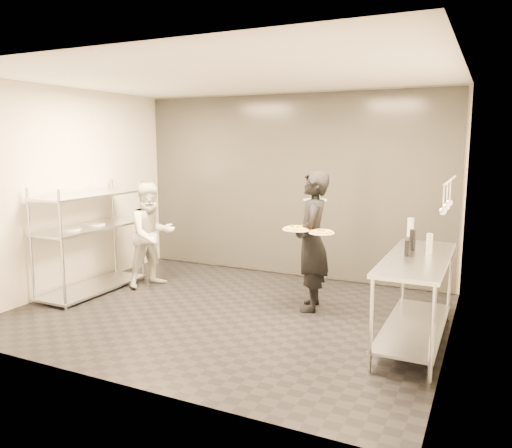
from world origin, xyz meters
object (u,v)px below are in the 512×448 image
at_px(pizza_plate_near, 297,229).
at_px(salad_plate, 315,198).
at_px(prep_counter, 416,285).
at_px(bottle_green, 410,229).
at_px(bottle_clear, 429,244).
at_px(pass_rack, 91,237).
at_px(bottle_dark, 413,240).
at_px(waiter, 312,241).
at_px(chef, 152,235).
at_px(pos_monitor, 407,246).
at_px(pizza_plate_far, 321,232).

bearing_deg(pizza_plate_near, salad_plate, 84.45).
bearing_deg(prep_counter, bottle_green, 103.73).
height_order(pizza_plate_near, bottle_clear, bottle_clear).
relative_size(pass_rack, bottle_clear, 7.59).
relative_size(bottle_clear, bottle_dark, 0.93).
xyz_separation_m(prep_counter, bottle_clear, (0.08, 0.20, 0.40)).
relative_size(waiter, pizza_plate_near, 4.94).
distance_m(salad_plate, bottle_green, 1.22).
distance_m(pass_rack, bottle_dark, 4.25).
relative_size(prep_counter, bottle_green, 6.60).
bearing_deg(bottle_dark, chef, 175.26).
bearing_deg(bottle_dark, waiter, 165.72).
height_order(pass_rack, chef, pass_rack).
height_order(waiter, bottle_dark, waiter).
bearing_deg(pos_monitor, salad_plate, 140.99).
relative_size(pass_rack, pizza_plate_far, 5.38).
bearing_deg(bottle_dark, pizza_plate_far, 175.73).
bearing_deg(chef, pizza_plate_near, -72.64).
bearing_deg(pizza_plate_near, prep_counter, -13.27).
bearing_deg(prep_counter, pizza_plate_far, 162.89).
xyz_separation_m(pass_rack, bottle_dark, (4.24, 0.27, 0.27)).
xyz_separation_m(chef, salad_plate, (2.36, 0.27, 0.61)).
distance_m(pass_rack, prep_counter, 4.33).
height_order(chef, pizza_plate_near, chef).
bearing_deg(chef, bottle_dark, -71.55).
relative_size(pizza_plate_near, salad_plate, 1.17).
relative_size(salad_plate, bottle_clear, 1.41).
xyz_separation_m(pass_rack, waiter, (3.01, 0.58, 0.09)).
distance_m(waiter, salad_plate, 0.56).
distance_m(prep_counter, bottle_green, 0.93).
height_order(pass_rack, salad_plate, pass_rack).
distance_m(prep_counter, pizza_plate_near, 1.52).
bearing_deg(chef, bottle_green, -63.10).
height_order(salad_plate, bottle_dark, salad_plate).
bearing_deg(pass_rack, pizza_plate_near, 6.63).
distance_m(prep_counter, pos_monitor, 0.40).
bearing_deg(bottle_clear, waiter, 164.68).
bearing_deg(pizza_plate_near, chef, 174.17).
bearing_deg(salad_plate, bottle_green, -1.79).
xyz_separation_m(waiter, pos_monitor, (1.20, -0.50, 0.14)).
bearing_deg(bottle_dark, bottle_green, 100.90).
relative_size(chef, pos_monitor, 6.72).
distance_m(waiter, pizza_plate_far, 0.35).
bearing_deg(waiter, pizza_plate_far, 24.70).
relative_size(pizza_plate_near, pos_monitor, 1.57).
distance_m(pos_monitor, bottle_dark, 0.19).
distance_m(waiter, bottle_green, 1.16).
relative_size(pass_rack, waiter, 0.93).
relative_size(prep_counter, bottle_dark, 7.90).
bearing_deg(pizza_plate_near, pos_monitor, -11.07).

